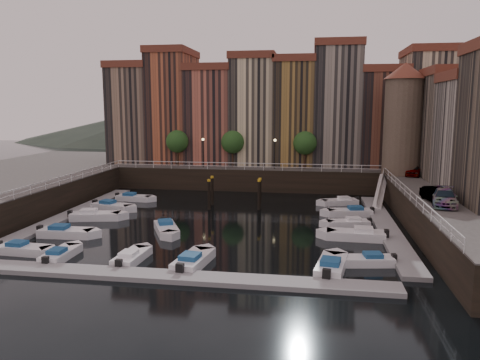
% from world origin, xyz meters
% --- Properties ---
extents(ground, '(200.00, 200.00, 0.00)m').
position_xyz_m(ground, '(0.00, 0.00, 0.00)').
color(ground, black).
rests_on(ground, ground).
extents(quay_far, '(80.00, 20.00, 3.00)m').
position_xyz_m(quay_far, '(0.00, 26.00, 1.50)').
color(quay_far, black).
rests_on(quay_far, ground).
extents(dock_left, '(2.00, 28.00, 0.35)m').
position_xyz_m(dock_left, '(-16.20, -1.00, 0.17)').
color(dock_left, gray).
rests_on(dock_left, ground).
extents(dock_right, '(2.00, 28.00, 0.35)m').
position_xyz_m(dock_right, '(16.20, -1.00, 0.17)').
color(dock_right, gray).
rests_on(dock_right, ground).
extents(dock_near, '(30.00, 2.00, 0.35)m').
position_xyz_m(dock_near, '(0.00, -17.00, 0.17)').
color(dock_near, gray).
rests_on(dock_near, ground).
extents(mountains, '(145.00, 100.00, 18.00)m').
position_xyz_m(mountains, '(1.72, 110.00, 7.92)').
color(mountains, '#2D382D').
rests_on(mountains, ground).
extents(far_terrace, '(48.70, 10.30, 17.50)m').
position_xyz_m(far_terrace, '(3.31, 23.50, 10.95)').
color(far_terrace, '#90735B').
rests_on(far_terrace, quay_far).
extents(corner_tower, '(5.20, 5.20, 13.80)m').
position_xyz_m(corner_tower, '(20.00, 14.50, 10.19)').
color(corner_tower, '#6B5B4C').
rests_on(corner_tower, quay_right).
extents(promenade_trees, '(21.20, 3.20, 5.20)m').
position_xyz_m(promenade_trees, '(-1.33, 18.20, 6.58)').
color(promenade_trees, black).
rests_on(promenade_trees, quay_far).
extents(street_lamps, '(10.36, 0.36, 4.18)m').
position_xyz_m(street_lamps, '(-1.00, 17.20, 5.90)').
color(street_lamps, black).
rests_on(street_lamps, quay_far).
extents(railings, '(36.08, 34.04, 0.52)m').
position_xyz_m(railings, '(0.00, 4.88, 3.79)').
color(railings, white).
rests_on(railings, ground).
extents(gangway, '(2.78, 8.32, 3.73)m').
position_xyz_m(gangway, '(17.10, 10.00, 1.92)').
color(gangway, white).
rests_on(gangway, ground).
extents(mooring_pilings, '(6.10, 2.88, 3.78)m').
position_xyz_m(mooring_pilings, '(0.43, 5.66, 1.65)').
color(mooring_pilings, black).
rests_on(mooring_pilings, ground).
extents(boat_left_0, '(4.58, 1.87, 1.04)m').
position_xyz_m(boat_left_0, '(-13.39, -13.47, 0.35)').
color(boat_left_0, white).
rests_on(boat_left_0, ground).
extents(boat_left_1, '(5.10, 2.06, 1.16)m').
position_xyz_m(boat_left_1, '(-12.60, -8.45, 0.39)').
color(boat_left_1, white).
rests_on(boat_left_1, ground).
extents(boat_left_2, '(5.37, 2.90, 1.20)m').
position_xyz_m(boat_left_2, '(-12.95, -2.06, 0.40)').
color(boat_left_2, white).
rests_on(boat_left_2, ground).
extents(boat_left_3, '(5.15, 2.92, 1.15)m').
position_xyz_m(boat_left_3, '(-13.15, 2.59, 0.39)').
color(boat_left_3, white).
rests_on(boat_left_3, ground).
extents(boat_left_4, '(4.61, 1.89, 1.05)m').
position_xyz_m(boat_left_4, '(-12.72, 7.91, 0.35)').
color(boat_left_4, white).
rests_on(boat_left_4, ground).
extents(boat_right_0, '(4.41, 2.21, 0.99)m').
position_xyz_m(boat_right_0, '(13.24, -12.00, 0.33)').
color(boat_right_0, white).
rests_on(boat_right_0, ground).
extents(boat_right_1, '(5.31, 2.09, 1.21)m').
position_xyz_m(boat_right_1, '(13.13, -5.29, 0.41)').
color(boat_right_1, white).
rests_on(boat_right_1, ground).
extents(boat_right_2, '(4.45, 2.36, 1.00)m').
position_xyz_m(boat_right_2, '(12.74, -0.84, 0.34)').
color(boat_right_2, white).
rests_on(boat_right_2, ground).
extents(boat_right_3, '(5.02, 2.54, 1.13)m').
position_xyz_m(boat_right_3, '(13.25, 3.77, 0.38)').
color(boat_right_3, white).
rests_on(boat_right_3, ground).
extents(boat_right_4, '(4.58, 2.90, 1.03)m').
position_xyz_m(boat_right_4, '(12.49, 9.46, 0.35)').
color(boat_right_4, white).
rests_on(boat_right_4, ground).
extents(boat_near_0, '(1.61, 4.33, 0.99)m').
position_xyz_m(boat_near_0, '(-9.78, -14.20, 0.33)').
color(boat_near_0, white).
rests_on(boat_near_0, ground).
extents(boat_near_1, '(1.82, 4.45, 1.01)m').
position_xyz_m(boat_near_1, '(-4.14, -13.98, 0.34)').
color(boat_near_1, white).
rests_on(boat_near_1, ground).
extents(boat_near_2, '(2.41, 5.11, 1.15)m').
position_xyz_m(boat_near_2, '(0.66, -14.18, 0.39)').
color(boat_near_2, white).
rests_on(boat_near_2, ground).
extents(boat_near_3, '(2.60, 5.19, 1.16)m').
position_xyz_m(boat_near_3, '(10.62, -13.80, 0.39)').
color(boat_near_3, white).
rests_on(boat_near_3, ground).
extents(car_a, '(2.70, 4.38, 1.39)m').
position_xyz_m(car_a, '(21.36, 13.36, 3.70)').
color(car_a, gray).
rests_on(car_a, quay_right).
extents(car_b, '(2.00, 4.15, 1.31)m').
position_xyz_m(car_b, '(20.04, -2.77, 3.66)').
color(car_b, gray).
rests_on(car_b, quay_right).
extents(car_c, '(2.91, 5.18, 1.42)m').
position_xyz_m(car_c, '(20.37, -4.46, 3.71)').
color(car_c, gray).
rests_on(car_c, quay_right).
extents(boat_extra_120, '(3.62, 4.94, 1.13)m').
position_xyz_m(boat_extra_120, '(-4.11, -5.66, 0.38)').
color(boat_extra_120, white).
rests_on(boat_extra_120, ground).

